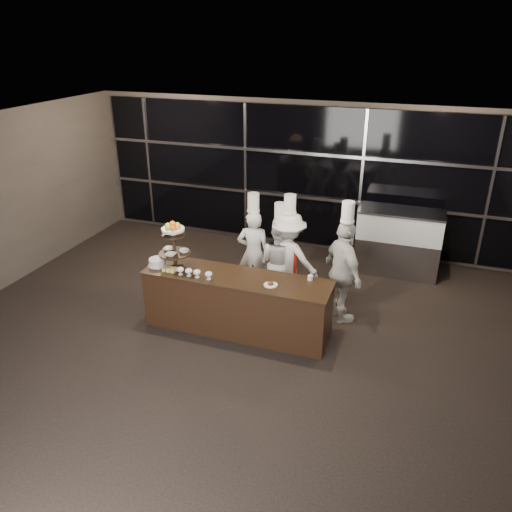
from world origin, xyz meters
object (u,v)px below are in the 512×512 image
(chef_b, at_px, (279,261))
(chef_c, at_px, (288,258))
(buffet_counter, at_px, (237,303))
(display_case, at_px, (399,239))
(layer_cake, at_px, (158,262))
(chef_d, at_px, (343,271))
(display_stand, at_px, (174,241))
(chef_a, at_px, (254,252))

(chef_b, height_order, chef_c, chef_c)
(buffet_counter, xyz_separation_m, chef_c, (0.48, 1.13, 0.34))
(buffet_counter, height_order, display_case, display_case)
(layer_cake, height_order, chef_d, chef_d)
(buffet_counter, xyz_separation_m, display_stand, (-1.00, -0.00, 0.87))
(chef_a, bearing_deg, display_case, 36.38)
(display_stand, height_order, chef_a, chef_a)
(chef_c, xyz_separation_m, chef_d, (0.96, -0.30, 0.05))
(buffet_counter, bearing_deg, chef_c, 67.09)
(buffet_counter, xyz_separation_m, layer_cake, (-1.28, -0.05, 0.51))
(layer_cake, xyz_separation_m, chef_a, (1.13, 1.23, -0.18))
(chef_c, bearing_deg, display_stand, -142.65)
(chef_b, bearing_deg, display_case, 44.63)
(chef_c, bearing_deg, display_case, 46.56)
(buffet_counter, distance_m, chef_d, 1.70)
(chef_a, height_order, chef_d, chef_d)
(layer_cake, distance_m, chef_a, 1.68)
(display_case, xyz_separation_m, chef_b, (-1.78, -1.76, 0.05))
(buffet_counter, height_order, layer_cake, layer_cake)
(display_case, height_order, chef_b, chef_b)
(layer_cake, relative_size, chef_a, 0.16)
(display_case, bearing_deg, chef_a, -143.62)
(chef_a, xyz_separation_m, chef_c, (0.63, -0.06, 0.01))
(layer_cake, distance_m, chef_b, 1.99)
(display_stand, xyz_separation_m, chef_d, (2.43, 0.82, -0.49))
(display_stand, xyz_separation_m, chef_b, (1.33, 1.09, -0.60))
(chef_b, bearing_deg, chef_d, -13.86)
(buffet_counter, relative_size, layer_cake, 9.47)
(buffet_counter, height_order, chef_d, chef_d)
(chef_a, distance_m, chef_b, 0.50)
(buffet_counter, bearing_deg, chef_b, 73.23)
(chef_c, bearing_deg, chef_d, -17.65)
(display_case, bearing_deg, layer_cake, -139.45)
(buffet_counter, bearing_deg, display_case, 53.50)
(layer_cake, relative_size, display_case, 0.20)
(display_stand, bearing_deg, chef_d, 18.66)
(buffet_counter, bearing_deg, chef_d, 29.82)
(chef_b, height_order, chef_d, chef_d)
(buffet_counter, distance_m, layer_cake, 1.38)
(chef_c, bearing_deg, chef_b, -167.55)
(display_stand, height_order, layer_cake, display_stand)
(display_case, height_order, chef_c, chef_c)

